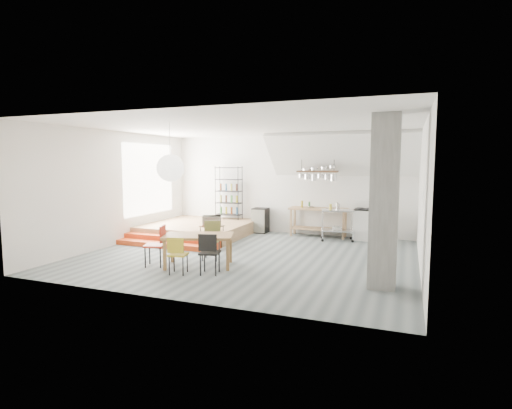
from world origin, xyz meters
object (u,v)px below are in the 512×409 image
at_px(stove, 364,224).
at_px(mini_fridge, 260,220).
at_px(dining_table, 199,238).
at_px(rolling_cart, 337,221).

height_order(stove, mini_fridge, stove).
xyz_separation_m(stove, mini_fridge, (-3.35, 0.04, -0.07)).
bearing_deg(mini_fridge, dining_table, -87.33).
height_order(stove, rolling_cart, stove).
bearing_deg(dining_table, mini_fridge, 72.87).
xyz_separation_m(dining_table, rolling_cart, (2.41, 4.08, -0.04)).
distance_m(stove, mini_fridge, 3.35).
bearing_deg(rolling_cart, stove, 19.52).
height_order(rolling_cart, mini_fridge, rolling_cart).
height_order(dining_table, mini_fridge, mini_fridge).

